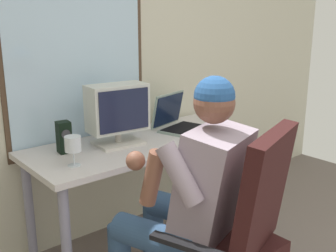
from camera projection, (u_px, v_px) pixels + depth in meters
name	position (u px, v px, depth m)	size (l,w,h in m)	color
wall_rear	(100.00, 54.00, 2.76)	(5.18, 0.08, 2.58)	beige
desk	(144.00, 154.00, 2.69)	(1.54, 0.64, 0.75)	gray
office_chair	(238.00, 224.00, 1.88)	(0.69, 0.63, 1.07)	black
person_seated	(187.00, 196.00, 2.01)	(0.67, 0.86, 1.29)	navy
crt_monitor	(118.00, 110.00, 2.53)	(0.39, 0.26, 0.38)	beige
laptop	(177.00, 120.00, 2.92)	(0.41, 0.39, 0.26)	gray
wine_glass	(73.00, 145.00, 2.19)	(0.09, 0.09, 0.17)	silver
desk_speaker	(64.00, 137.00, 2.41)	(0.09, 0.09, 0.19)	black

